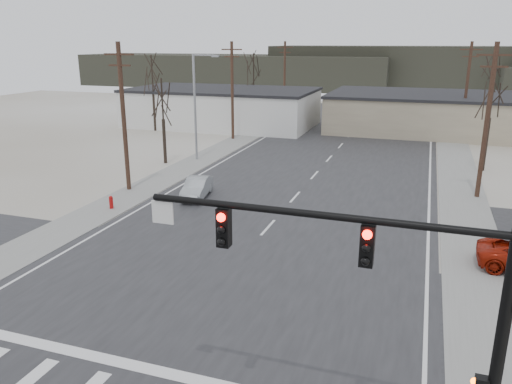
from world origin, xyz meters
TOP-DOWN VIEW (x-y plane):
  - ground at (0.00, 0.00)m, footprint 140.00×140.00m
  - main_road at (0.00, 15.00)m, footprint 18.00×110.00m
  - cross_road at (0.00, 0.00)m, footprint 90.00×10.00m
  - sidewalk_left at (-10.60, 20.00)m, footprint 3.00×90.00m
  - sidewalk_right at (10.60, 20.00)m, footprint 3.00×90.00m
  - traffic_signal_mast at (7.89, -6.20)m, footprint 8.95×0.43m
  - fire_hydrant at (-10.20, 8.00)m, footprint 0.24×0.24m
  - building_left_far at (-16.00, 40.00)m, footprint 22.30×12.30m
  - building_right_far at (10.00, 44.00)m, footprint 26.30×14.30m
  - upole_left_b at (-11.50, 12.00)m, footprint 2.20×0.30m
  - upole_left_c at (-11.50, 32.00)m, footprint 2.20×0.30m
  - upole_left_d at (-11.50, 52.00)m, footprint 2.20×0.30m
  - upole_right_a at (11.50, 18.00)m, footprint 2.20×0.30m
  - upole_right_b at (11.50, 40.00)m, footprint 2.20×0.30m
  - streetlight_main at (-10.80, 22.00)m, footprint 2.40×0.25m
  - tree_left_near at (-13.00, 20.00)m, footprint 3.30×3.30m
  - tree_right_mid at (12.50, 26.00)m, footprint 3.74×3.74m
  - tree_left_far at (-14.00, 46.00)m, footprint 3.96×3.96m
  - tree_right_far at (15.00, 52.00)m, footprint 3.52×3.52m
  - tree_left_mid at (-22.00, 34.00)m, footprint 3.96×3.96m
  - hill_left at (-35.00, 92.00)m, footprint 70.00×18.00m
  - hill_center at (15.00, 96.00)m, footprint 80.00×18.00m
  - sedan_crossing at (-6.21, 11.94)m, footprint 2.09×4.12m
  - car_far_a at (-1.38, 43.49)m, footprint 3.06×5.40m
  - car_far_b at (-0.46, 46.22)m, footprint 2.16×4.45m

SIDE VIEW (x-z plane):
  - ground at x=0.00m, z-range 0.00..0.00m
  - cross_road at x=0.00m, z-range 0.00..0.04m
  - main_road at x=0.00m, z-range 0.00..0.05m
  - sidewalk_left at x=-10.60m, z-range 0.00..0.06m
  - sidewalk_right at x=10.60m, z-range 0.00..0.06m
  - fire_hydrant at x=-10.20m, z-range 0.02..0.89m
  - sedan_crossing at x=-6.21m, z-range 0.05..1.34m
  - car_far_b at x=-0.46m, z-range 0.05..1.51m
  - car_far_a at x=-1.38m, z-range 0.05..1.52m
  - building_right_far at x=10.00m, z-range 0.00..4.30m
  - building_left_far at x=-16.00m, z-range 0.01..4.51m
  - hill_left at x=-35.00m, z-range 0.00..7.00m
  - hill_center at x=15.00m, z-range 0.00..9.00m
  - traffic_signal_mast at x=7.89m, z-range 1.07..8.27m
  - streetlight_main at x=-10.80m, z-range 0.59..9.59m
  - upole_left_b at x=-11.50m, z-range 0.22..10.22m
  - upole_left_c at x=-11.50m, z-range 0.22..10.22m
  - upole_left_d at x=-11.50m, z-range 0.22..10.22m
  - upole_right_a at x=11.50m, z-range 0.22..10.22m
  - upole_right_b at x=11.50m, z-range 0.22..10.22m
  - tree_left_near at x=-13.00m, z-range 1.55..8.90m
  - tree_right_far at x=15.00m, z-range 1.66..9.50m
  - tree_right_mid at x=12.50m, z-range 1.77..10.10m
  - tree_left_far at x=-14.00m, z-range 1.87..10.69m
  - tree_left_mid at x=-22.00m, z-range 1.87..10.69m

